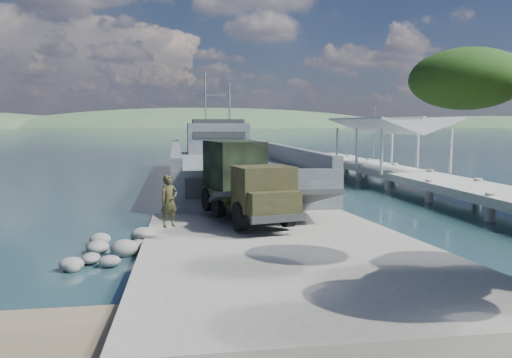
# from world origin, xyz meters

# --- Properties ---
(ground) EXTENTS (1400.00, 1400.00, 0.00)m
(ground) POSITION_xyz_m (0.00, 0.00, 0.00)
(ground) COLOR #1B3541
(ground) RESTS_ON ground
(boat_ramp) EXTENTS (10.00, 18.00, 0.50)m
(boat_ramp) POSITION_xyz_m (0.00, -1.00, 0.25)
(boat_ramp) COLOR gray
(boat_ramp) RESTS_ON ground
(shoreline_rocks) EXTENTS (3.20, 5.60, 0.90)m
(shoreline_rocks) POSITION_xyz_m (-6.20, 0.50, 0.00)
(shoreline_rocks) COLOR #5E5D5B
(shoreline_rocks) RESTS_ON ground
(distant_headlands) EXTENTS (1000.00, 240.00, 48.00)m
(distant_headlands) POSITION_xyz_m (50.00, 560.00, 0.00)
(distant_headlands) COLOR #355636
(distant_headlands) RESTS_ON ground
(pier) EXTENTS (6.40, 44.00, 6.10)m
(pier) POSITION_xyz_m (13.00, 18.77, 1.60)
(pier) COLOR gray
(pier) RESTS_ON ground
(landing_craft) EXTENTS (9.40, 36.19, 10.72)m
(landing_craft) POSITION_xyz_m (0.43, 22.73, 0.88)
(landing_craft) COLOR #41484D
(landing_craft) RESTS_ON ground
(military_truck) EXTENTS (3.73, 7.71, 3.44)m
(military_truck) POSITION_xyz_m (-0.78, 4.20, 2.21)
(military_truck) COLOR black
(military_truck) RESTS_ON boat_ramp
(soldier) EXTENTS (0.86, 0.79, 1.96)m
(soldier) POSITION_xyz_m (-4.03, 0.71, 1.48)
(soldier) COLOR black
(soldier) RESTS_ON boat_ramp
(sailboat_near) EXTENTS (3.36, 5.66, 6.63)m
(sailboat_near) POSITION_xyz_m (15.95, 30.07, 0.35)
(sailboat_near) COLOR #BCBCBC
(sailboat_near) RESTS_ON ground
(sailboat_far) EXTENTS (2.22, 4.92, 5.78)m
(sailboat_far) POSITION_xyz_m (16.33, 39.23, 0.31)
(sailboat_far) COLOR #BCBCBC
(sailboat_far) RESTS_ON ground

